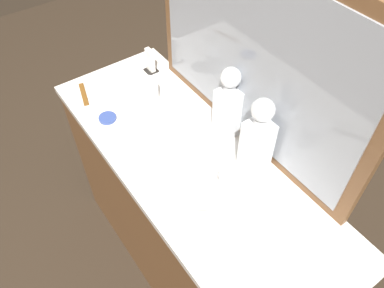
% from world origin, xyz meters
% --- Properties ---
extents(ground_plane, '(6.00, 6.00, 0.00)m').
position_xyz_m(ground_plane, '(0.00, 0.00, 0.00)').
color(ground_plane, '#2D2319').
extents(dresser, '(1.31, 0.49, 0.84)m').
position_xyz_m(dresser, '(0.00, 0.00, 0.42)').
color(dresser, brown).
rests_on(dresser, ground_plane).
extents(dresser_mirror, '(0.96, 0.03, 0.67)m').
position_xyz_m(dresser_mirror, '(0.00, 0.23, 1.17)').
color(dresser_mirror, brown).
rests_on(dresser_mirror, dresser).
extents(crystal_decanter_right, '(0.08, 0.08, 0.29)m').
position_xyz_m(crystal_decanter_right, '(-0.03, 0.18, 0.96)').
color(crystal_decanter_right, white).
rests_on(crystal_decanter_right, dresser).
extents(crystal_decanter_left, '(0.08, 0.08, 0.31)m').
position_xyz_m(crystal_decanter_left, '(0.15, 0.15, 0.96)').
color(crystal_decanter_left, white).
rests_on(crystal_decanter_left, dresser).
extents(crystal_tumbler_center, '(0.08, 0.08, 0.09)m').
position_xyz_m(crystal_tumbler_center, '(0.18, 0.02, 0.88)').
color(crystal_tumbler_center, white).
rests_on(crystal_tumbler_center, dresser).
extents(crystal_tumbler_far_right, '(0.09, 0.09, 0.09)m').
position_xyz_m(crystal_tumbler_far_right, '(-0.36, 0.04, 0.88)').
color(crystal_tumbler_far_right, white).
rests_on(crystal_tumbler_far_right, dresser).
extents(silver_brush_front, '(0.16, 0.12, 0.02)m').
position_xyz_m(silver_brush_front, '(0.26, -0.15, 0.85)').
color(silver_brush_front, '#B7A88C').
rests_on(silver_brush_front, dresser).
extents(porcelain_dish, '(0.07, 0.07, 0.01)m').
position_xyz_m(porcelain_dish, '(-0.35, -0.15, 0.84)').
color(porcelain_dish, '#33478C').
rests_on(porcelain_dish, dresser).
extents(tortoiseshell_comb, '(0.14, 0.06, 0.01)m').
position_xyz_m(tortoiseshell_comb, '(-0.54, -0.16, 0.84)').
color(tortoiseshell_comb, brown).
rests_on(tortoiseshell_comb, dresser).
extents(napkin_holder, '(0.05, 0.05, 0.11)m').
position_xyz_m(napkin_holder, '(-0.51, 0.14, 0.89)').
color(napkin_holder, black).
rests_on(napkin_holder, dresser).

